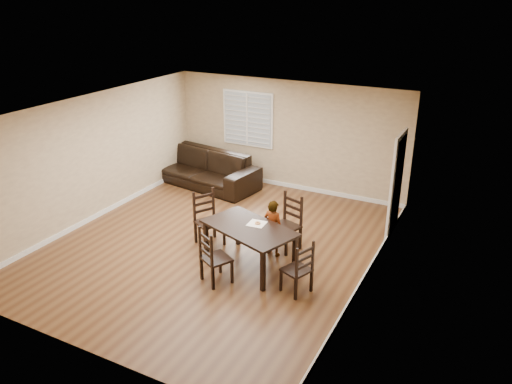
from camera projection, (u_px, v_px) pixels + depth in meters
ground at (215, 244)px, 9.88m from camera, size 7.00×7.00×0.00m
room at (219, 155)px, 9.33m from camera, size 6.04×7.04×2.72m
dining_table at (249, 231)px, 8.88m from camera, size 1.89×1.44×0.78m
chair_near at (290, 223)px, 9.64m from camera, size 0.61×0.59×1.09m
chair_far at (210, 259)px, 8.42m from camera, size 0.61×0.60×1.03m
chair_left at (206, 219)px, 9.83m from camera, size 0.64×0.65×1.09m
chair_right at (302, 271)px, 8.13m from camera, size 0.53×0.54×0.95m
child at (273, 228)px, 9.32m from camera, size 0.43×0.31×1.11m
napkin at (257, 224)px, 8.96m from camera, size 0.32×0.32×0.00m
donut at (258, 223)px, 8.94m from camera, size 0.11×0.11×0.04m
sofa at (203, 168)px, 12.76m from camera, size 3.11×1.60×0.87m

